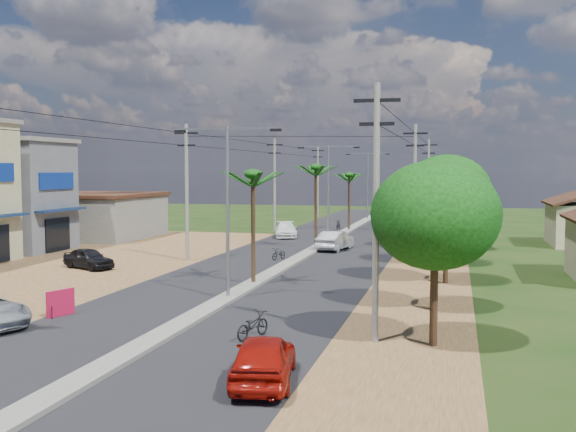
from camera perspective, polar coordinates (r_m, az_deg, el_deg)
name	(u,v)px	position (r m, az deg, el deg)	size (l,w,h in m)	color
ground	(228,300)	(31.53, -5.09, -7.10)	(160.00, 160.00, 0.00)	black
road	(301,258)	(45.78, 1.09, -3.58)	(12.00, 110.00, 0.04)	black
median	(310,252)	(48.68, 1.89, -3.05)	(1.00, 90.00, 0.18)	#605E56
dirt_lot_west	(45,265)	(45.35, -19.88, -3.90)	(18.00, 46.00, 0.04)	#4F381B
dirt_shoulder_east	(428,262)	(44.66, 11.80, -3.86)	(5.00, 90.00, 0.03)	#4F381B
shophouse_grey	(9,195)	(53.91, -22.58, 1.68)	(9.00, 6.40, 8.30)	#4F5157
low_shed	(92,215)	(61.82, -16.26, 0.04)	(10.40, 10.40, 3.95)	#605E56
tree_east_a	(435,216)	(23.28, 12.35, 0.04)	(4.40, 4.40, 6.37)	black
tree_east_b	(435,215)	(29.30, 12.31, 0.10)	(4.00, 4.00, 5.83)	black
tree_east_c	(447,192)	(36.24, 13.30, 2.00)	(4.60, 4.60, 6.83)	black
tree_east_d	(443,197)	(43.26, 13.02, 1.62)	(4.20, 4.20, 6.13)	black
tree_east_e	(448,182)	(51.23, 13.43, 2.81)	(4.80, 4.80, 7.14)	black
tree_east_f	(445,194)	(59.27, 13.11, 1.80)	(3.80, 3.80, 5.52)	black
tree_east_g	(453,177)	(67.23, 13.76, 3.19)	(5.00, 5.00, 7.38)	black
tree_east_h	(450,182)	(75.24, 13.56, 2.81)	(4.40, 4.40, 6.52)	black
palm_median_near	(253,179)	(34.75, -2.98, 3.13)	(2.00, 2.00, 6.15)	black
palm_median_mid	(316,171)	(50.26, 2.38, 3.81)	(2.00, 2.00, 6.55)	black
palm_median_far	(349,177)	(66.02, 5.20, 3.29)	(2.00, 2.00, 5.85)	black
streetlight_near	(227,197)	(30.97, -5.15, 1.63)	(5.10, 0.18, 8.00)	gray
streetlight_mid	(328,185)	(55.18, 3.43, 2.67)	(5.10, 0.18, 8.00)	gray
streetlight_far	(368,180)	(79.88, 6.75, 3.06)	(5.10, 0.18, 8.00)	gray
utility_pole_w_b	(187,189)	(44.68, -8.57, 2.28)	(1.60, 0.24, 9.00)	#605E56
utility_pole_w_c	(275,182)	(65.53, -1.14, 2.86)	(1.60, 0.24, 9.00)	#605E56
utility_pole_w_d	(318,179)	(85.97, 2.54, 3.13)	(1.60, 0.24, 9.00)	#605E56
utility_pole_e_a	(376,207)	(23.41, 7.46, 0.78)	(1.60, 0.24, 9.00)	#605E56
utility_pole_e_b	(415,189)	(45.32, 10.68, 2.28)	(1.60, 0.24, 9.00)	#605E56
utility_pole_e_c	(428,182)	(67.29, 11.79, 2.81)	(1.60, 0.24, 9.00)	#605E56
car_red_near	(264,360)	(19.35, -2.09, -12.06)	(1.67, 4.14, 1.41)	maroon
car_silver_mid	(335,241)	(50.13, 4.01, -2.13)	(1.52, 4.36, 1.44)	#93969A
car_white_far	(286,230)	(59.46, -0.18, -1.22)	(1.83, 4.51, 1.31)	silver
car_parked_dark	(89,259)	(42.51, -16.53, -3.51)	(1.48, 3.68, 1.26)	black
moto_rider_east	(252,326)	(24.31, -3.03, -9.30)	(0.62, 1.78, 0.94)	black
moto_rider_west_a	(279,254)	(44.78, -0.78, -3.26)	(0.53, 1.52, 0.80)	black
moto_rider_west_b	(338,225)	(67.28, 4.28, -0.77)	(0.45, 1.58, 0.95)	black
roadside_sign	(61,303)	(29.34, -18.70, -7.02)	(0.53, 1.30, 1.13)	#AD1034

